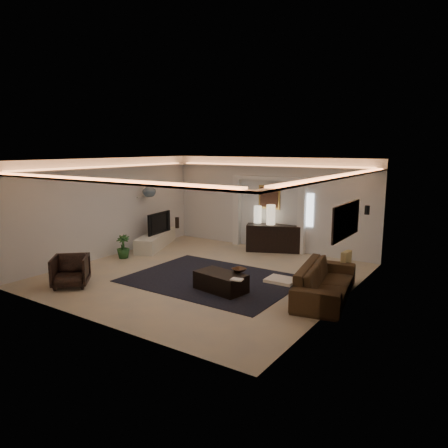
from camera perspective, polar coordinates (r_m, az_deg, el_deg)
The scene contains 33 objects.
floor at distance 10.83m, azimuth -2.66°, elevation -6.89°, with size 7.00×7.00×0.00m, color #CEB284.
ceiling at distance 10.35m, azimuth -2.80°, elevation 8.63°, with size 7.00×7.00×0.00m, color white.
wall_back at distance 13.44m, azimuth 6.18°, elevation 2.78°, with size 7.00×7.00×0.00m, color silver.
wall_front at distance 8.01m, azimuth -17.79°, elevation -2.84°, with size 7.00×7.00×0.00m, color silver.
wall_left at distance 12.86m, azimuth -15.38°, elevation 2.13°, with size 7.00×7.00×0.00m, color silver.
wall_right at distance 8.90m, azimuth 15.71°, elevation -1.44°, with size 7.00×7.00×0.00m, color silver.
cove_soffit at distance 10.36m, azimuth -2.79°, elevation 7.08°, with size 7.00×7.00×0.04m, color silver.
daylight_slit at distance 12.87m, azimuth 11.46°, elevation 1.84°, with size 0.25×0.03×1.00m, color white.
area_rug at distance 10.45m, azimuth -1.54°, elevation -7.49°, with size 4.00×3.00×0.01m, color black.
pilaster_left at distance 13.97m, azimuth 1.78°, elevation 1.67°, with size 0.22×0.20×2.20m, color silver.
pilaster_right at distance 12.91m, azimuth 10.47°, elevation 0.78°, with size 0.22×0.20×2.20m, color silver.
alcove_header at distance 13.27m, azimuth 6.05°, elevation 6.16°, with size 2.52×0.20×0.12m, color silver.
painting_frame at distance 13.39m, azimuth 6.14°, elevation 3.61°, with size 0.74×0.04×0.74m, color tan.
painting_canvas at distance 13.36m, azimuth 6.09°, elevation 3.60°, with size 0.62×0.02×0.62m, color #4C2D1E.
art_panel_frame at distance 9.15m, azimuth 16.20°, elevation 0.44°, with size 0.04×1.64×0.74m, color black.
art_panel_gold at distance 9.16m, azimuth 16.05°, elevation 0.46°, with size 0.02×1.50×0.62m, color tan.
wall_sconce at distance 10.98m, azimuth 18.78°, elevation 1.80°, with size 0.12×0.12×0.22m, color black.
wall_niche at distance 13.74m, azimuth -10.85°, elevation 3.66°, with size 0.10×0.55×0.04m, color silver.
console at distance 13.23m, azimuth 6.89°, elevation -1.98°, with size 1.75×0.55×0.87m, color black.
lamp_left at distance 13.41m, azimuth 4.58°, elevation 1.23°, with size 0.24×0.24×0.54m, color white.
lamp_right at distance 13.15m, azimuth 6.34°, elevation 1.02°, with size 0.28×0.28×0.62m, color #F9E0B6.
media_ledge at distance 13.93m, azimuth -9.19°, elevation -2.15°, with size 0.60×2.41×0.45m, color beige.
tv at distance 13.84m, azimuth -9.16°, elevation 0.17°, with size 0.16×1.19×0.69m, color black.
figurine at distance 14.64m, azimuth -6.36°, elevation 0.19°, with size 0.14×0.14×0.37m, color black.
ginger_jar at distance 13.50m, azimuth -10.08°, elevation 4.58°, with size 0.42×0.42×0.43m, color slate.
plant at distance 12.69m, azimuth -13.49°, elevation -3.00°, with size 0.38×0.38×0.68m, color #244F1F.
sofa at distance 9.39m, azimuth 13.55°, elevation -7.59°, with size 0.98×2.50×0.73m, color #322113.
throw_blanket at distance 8.71m, azimuth 7.73°, elevation -7.53°, with size 0.58×0.48×0.06m, color white.
throw_pillow at distance 10.58m, azimuth 16.19°, elevation -4.62°, with size 0.12×0.40×0.40m, color tan.
coffee_table at distance 9.61m, azimuth -0.44°, elevation -7.87°, with size 1.17×0.64×0.43m, color black.
bowl at distance 9.64m, azimuth 2.05°, elevation -6.30°, with size 0.31×0.31×0.08m, color #3C2515.
magazine at distance 9.04m, azimuth 1.77°, elevation -7.58°, with size 0.25×0.18×0.03m, color silver.
armchair at distance 10.50m, azimuth -20.03°, elevation -6.00°, with size 0.78×0.80×0.73m, color black.
Camera 1 is at (6.16, -8.31, 3.21)m, focal length 33.82 mm.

